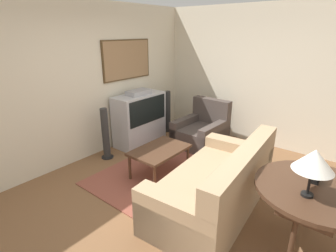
% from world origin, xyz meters
% --- Properties ---
extents(ground_plane, '(12.00, 12.00, 0.00)m').
position_xyz_m(ground_plane, '(0.00, 0.00, 0.00)').
color(ground_plane, brown).
extents(wall_back, '(12.00, 0.10, 2.70)m').
position_xyz_m(wall_back, '(0.02, 2.13, 1.36)').
color(wall_back, beige).
rests_on(wall_back, ground_plane).
extents(wall_right, '(0.06, 12.00, 2.70)m').
position_xyz_m(wall_right, '(2.63, 0.00, 1.35)').
color(wall_right, beige).
rests_on(wall_right, ground_plane).
extents(area_rug, '(2.35, 1.69, 0.01)m').
position_xyz_m(area_rug, '(0.47, 0.61, 0.01)').
color(area_rug, brown).
rests_on(area_rug, ground_plane).
extents(tv, '(1.09, 0.49, 1.11)m').
position_xyz_m(tv, '(1.06, 1.80, 0.53)').
color(tv, '#B7B7BC').
rests_on(tv, ground_plane).
extents(couch, '(2.06, 1.15, 0.92)m').
position_xyz_m(couch, '(0.14, -0.49, 0.32)').
color(couch, tan).
rests_on(couch, ground_plane).
extents(armchair, '(0.99, 0.85, 0.89)m').
position_xyz_m(armchair, '(1.79, 0.77, 0.27)').
color(armchair, '#473D38').
rests_on(armchair, ground_plane).
extents(coffee_table, '(0.93, 0.61, 0.45)m').
position_xyz_m(coffee_table, '(0.33, 0.64, 0.41)').
color(coffee_table, '#472D1E').
rests_on(coffee_table, ground_plane).
extents(console_table, '(1.17, 1.17, 0.75)m').
position_xyz_m(console_table, '(0.13, -1.57, 0.69)').
color(console_table, '#472D1E').
rests_on(console_table, ground_plane).
extents(table_lamp, '(0.36, 0.36, 0.48)m').
position_xyz_m(table_lamp, '(-0.07, -1.52, 1.12)').
color(table_lamp, black).
rests_on(table_lamp, console_table).
extents(mantel_clock, '(0.16, 0.10, 0.16)m').
position_xyz_m(mantel_clock, '(0.26, -1.52, 0.83)').
color(mantel_clock, black).
rests_on(mantel_clock, console_table).
extents(speaker_tower_left, '(0.22, 0.22, 0.94)m').
position_xyz_m(speaker_tower_left, '(0.18, 1.78, 0.44)').
color(speaker_tower_left, black).
rests_on(speaker_tower_left, ground_plane).
extents(speaker_tower_right, '(0.22, 0.22, 0.94)m').
position_xyz_m(speaker_tower_right, '(1.95, 1.78, 0.44)').
color(speaker_tower_right, black).
rests_on(speaker_tower_right, ground_plane).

